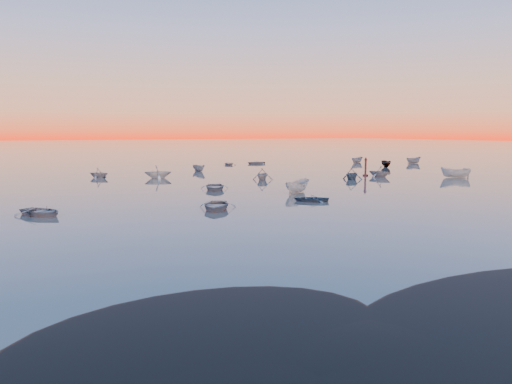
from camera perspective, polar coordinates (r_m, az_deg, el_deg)
ground at (r=115.75m, az=-16.78°, el=3.26°), size 600.00×600.00×0.00m
moored_fleet at (r=69.90m, az=-10.53°, el=1.20°), size 124.00×58.00×1.20m
boat_near_left at (r=44.61m, az=-23.32°, el=-2.48°), size 4.51×3.78×1.06m
boat_near_center at (r=56.05m, az=4.74°, el=-0.11°), size 3.68×4.62×1.48m
boat_near_right at (r=78.01m, az=13.93°, el=1.70°), size 3.99×2.93×1.27m
channel_marker at (r=79.19m, az=12.41°, el=2.68°), size 0.84×0.84×2.99m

